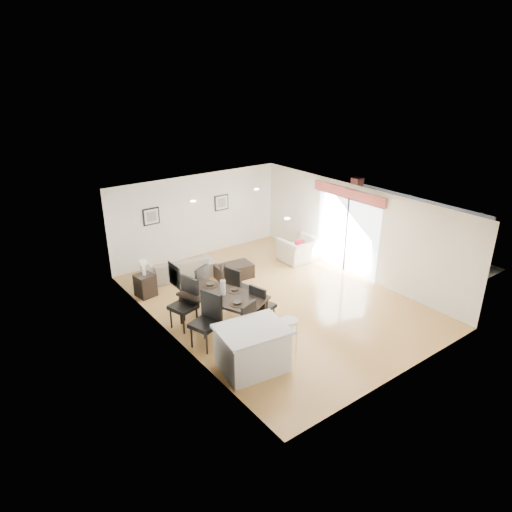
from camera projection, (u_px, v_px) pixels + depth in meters
ground at (275, 300)px, 12.25m from camera, size 8.00×8.00×0.00m
wall_back at (198, 216)px, 14.69m from camera, size 6.00×0.04×2.70m
wall_front at (406, 318)px, 8.77m from camera, size 6.00×0.04×2.70m
wall_left at (170, 285)px, 10.08m from camera, size 0.04×8.00×2.70m
wall_right at (355, 231)px, 13.38m from camera, size 0.04×8.00×2.70m
ceiling at (277, 204)px, 11.21m from camera, size 6.00×8.00×0.02m
sofa at (179, 267)px, 13.50m from camera, size 2.21×1.18×0.61m
armchair at (299, 249)px, 14.62m from camera, size 1.18×1.04×0.76m
courtyard_plant_a at (432, 248)px, 14.77m from camera, size 0.74×0.68×0.71m
courtyard_plant_b at (379, 235)px, 16.03m from camera, size 0.49×0.49×0.68m
dining_table at (223, 298)px, 10.79m from camera, size 1.74×2.26×0.84m
dining_chair_wnear at (208, 317)px, 10.08m from camera, size 0.71×0.71×1.25m
dining_chair_wfar at (186, 300)px, 10.83m from camera, size 0.69×0.69×1.24m
dining_chair_enear at (261, 303)px, 10.86m from camera, size 0.58×0.58×1.08m
dining_chair_efar at (236, 286)px, 11.58m from camera, size 0.64×0.64×1.19m
dining_chair_head at (253, 325)px, 9.90m from camera, size 0.64×0.64×1.12m
dining_chair_foot at (198, 283)px, 11.80m from camera, size 0.66×0.66×1.11m
vase at (223, 282)px, 10.64m from camera, size 1.00×1.54×0.78m
coffee_table at (234, 271)px, 13.48m from camera, size 1.12×0.75×0.42m
side_table at (145, 285)px, 12.39m from camera, size 0.54×0.54×0.63m
table_lamp at (143, 266)px, 12.17m from camera, size 0.22×0.22×0.42m
cushion at (299, 245)px, 14.40m from camera, size 0.32×0.13×0.32m
kitchen_island at (253, 348)px, 9.32m from camera, size 1.53×1.26×0.97m
bar_stool at (289, 324)px, 9.77m from camera, size 0.38×0.38×0.83m
framed_print_back_left at (151, 216)px, 13.67m from camera, size 0.52×0.04×0.52m
framed_print_back_right at (222, 203)px, 15.05m from camera, size 0.52×0.04×0.52m
framed_print_left_wall at (175, 276)px, 9.83m from camera, size 0.04×0.52×0.52m
sliding_door at (347, 218)px, 13.45m from camera, size 0.12×2.70×2.57m
courtyard at (397, 218)px, 15.92m from camera, size 6.00×6.00×2.00m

